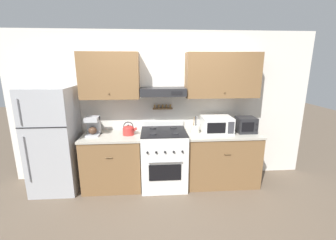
{
  "coord_description": "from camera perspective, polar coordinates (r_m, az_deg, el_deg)",
  "views": [
    {
      "loc": [
        -0.18,
        -3.17,
        2.01
      ],
      "look_at": [
        0.07,
        0.28,
        1.15
      ],
      "focal_mm": 24.0,
      "sensor_mm": 36.0,
      "label": 1
    }
  ],
  "objects": [
    {
      "name": "ground_plane",
      "position": [
        3.76,
        -0.77,
        -18.3
      ],
      "size": [
        16.0,
        16.0,
        0.0
      ],
      "primitive_type": "plane",
      "color": "brown"
    },
    {
      "name": "wall_back",
      "position": [
        3.86,
        -0.53,
        5.79
      ],
      "size": [
        5.2,
        0.46,
        2.55
      ],
      "color": "silver",
      "rests_on": "ground_plane"
    },
    {
      "name": "counter_left",
      "position": [
        3.9,
        -13.74,
        -9.99
      ],
      "size": [
        0.95,
        0.68,
        0.9
      ],
      "color": "brown",
      "rests_on": "ground_plane"
    },
    {
      "name": "counter_right",
      "position": [
        4.02,
        13.17,
        -9.23
      ],
      "size": [
        1.22,
        0.68,
        0.9
      ],
      "color": "brown",
      "rests_on": "ground_plane"
    },
    {
      "name": "stove_range",
      "position": [
        3.81,
        -1.08,
        -9.67
      ],
      "size": [
        0.73,
        0.73,
        1.04
      ],
      "color": "white",
      "rests_on": "ground_plane"
    },
    {
      "name": "refrigerator",
      "position": [
        4.0,
        -26.99,
        -4.58
      ],
      "size": [
        0.7,
        0.69,
        1.68
      ],
      "color": "#ADAFB5",
      "rests_on": "ground_plane"
    },
    {
      "name": "tea_kettle",
      "position": [
        3.68,
        -9.98,
        -2.49
      ],
      "size": [
        0.24,
        0.19,
        0.22
      ],
      "color": "red",
      "rests_on": "counter_left"
    },
    {
      "name": "coffee_maker",
      "position": [
        3.79,
        -18.5,
        -1.41
      ],
      "size": [
        0.2,
        0.23,
        0.31
      ],
      "color": "#ADAFB5",
      "rests_on": "counter_left"
    },
    {
      "name": "microwave",
      "position": [
        3.82,
        12.23,
        -1.18
      ],
      "size": [
        0.49,
        0.39,
        0.27
      ],
      "color": "white",
      "rests_on": "counter_right"
    },
    {
      "name": "utensil_crock",
      "position": [
        3.73,
        6.89,
        -2.3
      ],
      "size": [
        0.13,
        0.13,
        0.29
      ],
      "color": "silver",
      "rests_on": "counter_right"
    },
    {
      "name": "toaster_oven",
      "position": [
        3.97,
        19.17,
        -1.16
      ],
      "size": [
        0.31,
        0.29,
        0.26
      ],
      "color": "#232326",
      "rests_on": "counter_right"
    }
  ]
}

